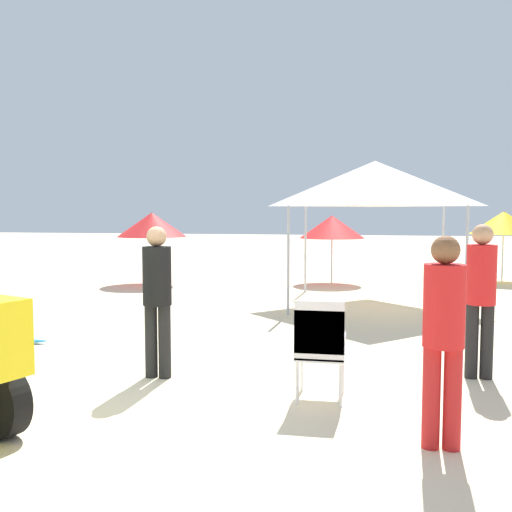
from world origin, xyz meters
TOP-DOWN VIEW (x-y plane):
  - ground at (0.00, 0.00)m, footprint 80.00×80.00m
  - stacked_plastic_chairs at (1.94, 0.70)m, footprint 0.48×0.48m
  - lifeguard_near_left at (0.08, 1.20)m, footprint 0.32×0.32m
  - lifeguard_near_center at (3.63, 1.83)m, footprint 0.32×0.32m
  - lifeguard_near_right at (2.97, -0.26)m, footprint 0.32×0.32m
  - popup_canopy at (2.53, 6.88)m, footprint 3.09×3.09m
  - beach_umbrella_left at (1.51, 10.23)m, footprint 1.69×1.69m
  - beach_umbrella_mid at (5.97, 11.44)m, footprint 1.73×1.73m
  - beach_umbrella_far at (-3.03, 9.22)m, footprint 1.78×1.78m

SIDE VIEW (x-z plane):
  - ground at x=0.00m, z-range 0.00..0.00m
  - stacked_plastic_chairs at x=1.94m, z-range 0.09..1.11m
  - lifeguard_near_right at x=2.97m, z-range 0.13..1.81m
  - lifeguard_near_left at x=0.08m, z-range 0.13..1.83m
  - lifeguard_near_center at x=3.63m, z-range 0.13..1.86m
  - beach_umbrella_left at x=1.51m, z-range 0.58..2.34m
  - beach_umbrella_far at x=-3.03m, z-range 0.60..2.44m
  - beach_umbrella_mid at x=5.97m, z-range 0.63..2.49m
  - popup_canopy at x=2.53m, z-range 0.98..3.84m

